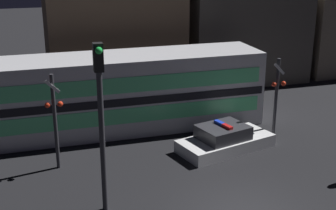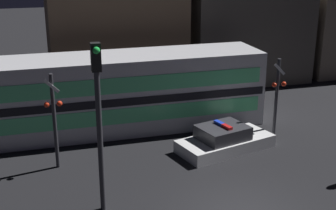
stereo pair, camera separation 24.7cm
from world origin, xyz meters
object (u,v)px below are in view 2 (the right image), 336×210
at_px(train, 115,93).
at_px(traffic_light_corner, 99,113).
at_px(crossing_signal_near, 277,96).
at_px(police_car, 224,140).

xyz_separation_m(train, traffic_light_corner, (-1.78, -7.33, 1.66)).
relative_size(train, traffic_light_corner, 2.50).
height_order(train, crossing_signal_near, crossing_signal_near).
xyz_separation_m(train, crossing_signal_near, (6.86, -3.32, 0.25)).
bearing_deg(police_car, train, 121.87).
height_order(train, police_car, train).
height_order(police_car, traffic_light_corner, traffic_light_corner).
bearing_deg(crossing_signal_near, train, 154.15).
bearing_deg(crossing_signal_near, traffic_light_corner, -155.13).
bearing_deg(traffic_light_corner, police_car, 30.32).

